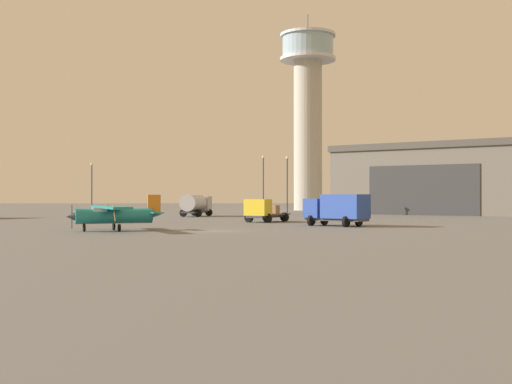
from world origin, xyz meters
name	(u,v)px	position (x,y,z in m)	size (l,w,h in m)	color
ground_plane	(215,231)	(0.00, 0.00, 0.00)	(400.00, 400.00, 0.00)	#60605E
control_tower	(308,102)	(17.38, 73.95, 21.38)	(10.98, 10.98, 38.93)	#B2AD9E
hangar	(440,179)	(34.79, 47.23, 5.43)	(35.01, 32.18, 10.83)	#6B665B
airplane_teal	(115,214)	(-8.06, -0.03, 1.36)	(7.66, 9.69, 2.91)	teal
truck_box_blue	(337,208)	(11.25, 6.98, 1.66)	(5.94, 5.87, 2.96)	#38383D
truck_fuel_tanker_silver	(196,204)	(-3.16, 36.56, 1.71)	(4.43, 6.89, 3.03)	#38383D
truck_flatbed_yellow	(263,211)	(4.92, 16.33, 1.21)	(5.30, 6.04, 2.47)	#38383D
light_post_west	(263,179)	(7.16, 52.19, 5.55)	(0.44, 0.44, 9.41)	#38383D
light_post_north	(287,180)	(10.09, 42.39, 5.18)	(0.44, 0.44, 8.69)	#38383D
light_post_centre	(92,183)	(-19.83, 48.73, 4.80)	(0.44, 0.44, 7.98)	#38383D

